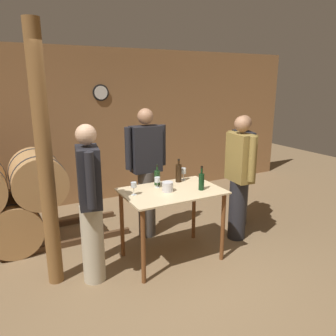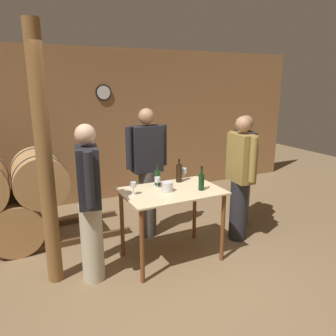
# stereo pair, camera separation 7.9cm
# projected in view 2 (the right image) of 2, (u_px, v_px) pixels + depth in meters

# --- Properties ---
(ground_plane) EXTENTS (14.00, 14.00, 0.00)m
(ground_plane) POSITION_uv_depth(u_px,v_px,m) (181.00, 283.00, 3.57)
(ground_plane) COLOR brown
(back_wall) EXTENTS (8.40, 0.08, 2.70)m
(back_wall) POSITION_uv_depth(u_px,v_px,m) (101.00, 127.00, 5.83)
(back_wall) COLOR #996B42
(back_wall) RESTS_ON ground_plane
(tasting_table) EXTENTS (1.17, 0.78, 0.88)m
(tasting_table) POSITION_uv_depth(u_px,v_px,m) (172.00, 202.00, 3.91)
(tasting_table) COLOR beige
(tasting_table) RESTS_ON ground_plane
(wooden_post) EXTENTS (0.16, 0.16, 2.70)m
(wooden_post) POSITION_uv_depth(u_px,v_px,m) (45.00, 162.00, 3.30)
(wooden_post) COLOR brown
(wooden_post) RESTS_ON ground_plane
(wine_bottle_far_left) EXTENTS (0.07, 0.07, 0.26)m
(wine_bottle_far_left) POSITION_uv_depth(u_px,v_px,m) (157.00, 177.00, 4.06)
(wine_bottle_far_left) COLOR #193819
(wine_bottle_far_left) RESTS_ON tasting_table
(wine_bottle_left) EXTENTS (0.08, 0.08, 0.30)m
(wine_bottle_left) POSITION_uv_depth(u_px,v_px,m) (179.00, 173.00, 4.17)
(wine_bottle_left) COLOR black
(wine_bottle_left) RESTS_ON tasting_table
(wine_bottle_center) EXTENTS (0.07, 0.07, 0.29)m
(wine_bottle_center) POSITION_uv_depth(u_px,v_px,m) (201.00, 181.00, 3.86)
(wine_bottle_center) COLOR black
(wine_bottle_center) RESTS_ON tasting_table
(wine_glass_near_left) EXTENTS (0.07, 0.07, 0.15)m
(wine_glass_near_left) POSITION_uv_depth(u_px,v_px,m) (133.00, 185.00, 3.70)
(wine_glass_near_left) COLOR silver
(wine_glass_near_left) RESTS_ON tasting_table
(wine_glass_near_center) EXTENTS (0.07, 0.07, 0.13)m
(wine_glass_near_center) POSITION_uv_depth(u_px,v_px,m) (157.00, 180.00, 3.97)
(wine_glass_near_center) COLOR silver
(wine_glass_near_center) RESTS_ON tasting_table
(wine_glass_near_right) EXTENTS (0.06, 0.06, 0.16)m
(wine_glass_near_right) POSITION_uv_depth(u_px,v_px,m) (184.00, 171.00, 4.25)
(wine_glass_near_right) COLOR silver
(wine_glass_near_right) RESTS_ON tasting_table
(ice_bucket) EXTENTS (0.13, 0.13, 0.11)m
(ice_bucket) POSITION_uv_depth(u_px,v_px,m) (167.00, 187.00, 3.82)
(ice_bucket) COLOR silver
(ice_bucket) RESTS_ON tasting_table
(person_host) EXTENTS (0.34, 0.56, 1.67)m
(person_host) POSITION_uv_depth(u_px,v_px,m) (243.00, 169.00, 4.84)
(person_host) COLOR #4C4742
(person_host) RESTS_ON ground_plane
(person_visitor_with_scarf) EXTENTS (0.59, 0.24, 1.80)m
(person_visitor_with_scarf) POSITION_uv_depth(u_px,v_px,m) (147.00, 170.00, 4.47)
(person_visitor_with_scarf) COLOR #4C4742
(person_visitor_with_scarf) RESTS_ON ground_plane
(person_visitor_bearded) EXTENTS (0.29, 0.58, 1.73)m
(person_visitor_bearded) POSITION_uv_depth(u_px,v_px,m) (90.00, 201.00, 3.43)
(person_visitor_bearded) COLOR #B7AD93
(person_visitor_bearded) RESTS_ON ground_plane
(person_visitor_near_door) EXTENTS (0.25, 0.59, 1.71)m
(person_visitor_near_door) POSITION_uv_depth(u_px,v_px,m) (240.00, 176.00, 4.37)
(person_visitor_near_door) COLOR #232328
(person_visitor_near_door) RESTS_ON ground_plane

